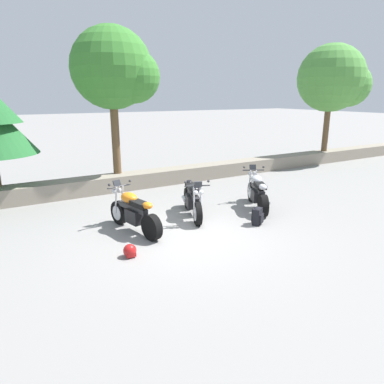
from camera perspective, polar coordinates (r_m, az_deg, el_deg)
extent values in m
plane|color=gray|center=(8.62, -0.66, -6.75)|extent=(120.00, 120.00, 0.00)
cube|color=gray|center=(12.74, -11.36, 1.64)|extent=(36.00, 0.80, 0.55)
cylinder|color=black|center=(9.34, -11.81, -3.29)|extent=(0.27, 0.64, 0.62)
cylinder|color=black|center=(8.20, -6.58, -5.74)|extent=(0.31, 0.64, 0.62)
cylinder|color=silver|center=(9.34, -11.81, -3.29)|extent=(0.24, 0.41, 0.38)
cube|color=black|center=(8.68, -9.21, -3.91)|extent=(0.42, 0.54, 0.34)
cube|color=#2D2D30|center=(8.70, -9.63, -2.50)|extent=(0.37, 1.10, 0.12)
ellipsoid|color=orange|center=(8.76, -10.24, -0.90)|extent=(0.44, 0.58, 0.26)
cube|color=black|center=(8.39, -8.45, -1.98)|extent=(0.37, 0.60, 0.12)
ellipsoid|color=orange|center=(8.14, -7.27, -2.19)|extent=(0.27, 0.32, 0.16)
cylinder|color=#2D2D30|center=(9.07, -11.80, 0.90)|extent=(0.65, 0.18, 0.04)
sphere|color=silver|center=(9.19, -12.57, 0.14)|extent=(0.13, 0.13, 0.13)
sphere|color=silver|center=(9.25, -11.83, 0.30)|extent=(0.13, 0.13, 0.13)
cube|color=#26282D|center=(9.14, -12.14, 1.38)|extent=(0.22, 0.14, 0.18)
cylinder|color=silver|center=(8.45, -6.67, -4.72)|extent=(0.19, 0.39, 0.11)
cylinder|color=silver|center=(9.15, -12.28, -1.33)|extent=(0.08, 0.17, 0.73)
cylinder|color=silver|center=(9.24, -11.32, -1.12)|extent=(0.08, 0.17, 0.73)
sphere|color=#2D2D30|center=(8.86, -13.36, 1.14)|extent=(0.07, 0.07, 0.07)
sphere|color=#2D2D30|center=(9.16, -10.10, 1.78)|extent=(0.07, 0.07, 0.07)
cylinder|color=black|center=(9.07, 0.93, -3.52)|extent=(0.34, 0.63, 0.62)
cylinder|color=black|center=(10.42, -0.59, -0.97)|extent=(0.38, 0.64, 0.62)
cylinder|color=silver|center=(9.07, 0.93, -3.52)|extent=(0.28, 0.42, 0.38)
cube|color=black|center=(9.76, 0.06, -1.51)|extent=(0.46, 0.56, 0.34)
cube|color=#2D2D30|center=(9.60, 0.17, -0.54)|extent=(0.51, 1.08, 0.12)
ellipsoid|color=black|center=(9.40, 0.34, 0.50)|extent=(0.50, 0.60, 0.26)
cube|color=black|center=(9.88, -0.17, 0.88)|extent=(0.44, 0.62, 0.12)
ellipsoid|color=black|center=(10.15, -0.47, 1.52)|extent=(0.30, 0.34, 0.16)
cylinder|color=#2D2D30|center=(8.93, 0.86, 1.02)|extent=(0.63, 0.26, 0.04)
sphere|color=silver|center=(8.85, 1.47, -0.07)|extent=(0.13, 0.13, 0.13)
sphere|color=silver|center=(8.83, 0.58, -0.11)|extent=(0.13, 0.13, 0.13)
cube|color=#26282D|center=(8.82, 0.98, 1.23)|extent=(0.22, 0.16, 0.18)
cylinder|color=silver|center=(10.15, -1.26, -1.12)|extent=(0.23, 0.39, 0.11)
cylinder|color=silver|center=(9.01, 1.46, -1.24)|extent=(0.10, 0.17, 0.73)
cylinder|color=silver|center=(8.98, 0.33, -1.30)|extent=(0.10, 0.17, 0.73)
sphere|color=#2D2D30|center=(9.01, 2.68, 1.78)|extent=(0.07, 0.07, 0.07)
sphere|color=#2D2D30|center=(8.90, -1.09, 1.62)|extent=(0.07, 0.07, 0.07)
cylinder|color=black|center=(11.23, 9.72, 0.04)|extent=(0.41, 0.62, 0.62)
cylinder|color=black|center=(9.89, 11.52, -2.19)|extent=(0.44, 0.63, 0.62)
cylinder|color=silver|center=(11.23, 9.72, 0.04)|extent=(0.32, 0.42, 0.38)
cube|color=black|center=(10.49, 10.65, -0.56)|extent=(0.50, 0.57, 0.34)
cube|color=#2D2D30|center=(10.53, 10.58, 0.64)|extent=(0.62, 1.04, 0.12)
ellipsoid|color=#BCBCC1|center=(10.62, 10.45, 1.99)|extent=(0.54, 0.62, 0.26)
cube|color=black|center=(10.18, 11.05, 1.03)|extent=(0.49, 0.62, 0.12)
ellipsoid|color=#BCBCC1|center=(9.89, 11.47, 0.82)|extent=(0.32, 0.35, 0.16)
cylinder|color=#2D2D30|center=(10.99, 9.98, 3.55)|extent=(0.60, 0.33, 0.04)
sphere|color=silver|center=(11.14, 9.43, 2.99)|extent=(0.13, 0.13, 0.13)
sphere|color=silver|center=(11.17, 10.14, 2.99)|extent=(0.13, 0.13, 0.13)
cube|color=#26282D|center=(11.07, 9.88, 3.96)|extent=(0.22, 0.18, 0.18)
cylinder|color=silver|center=(10.14, 12.08, -1.49)|extent=(0.27, 0.39, 0.11)
cylinder|color=silver|center=(11.09, 9.39, 1.77)|extent=(0.11, 0.17, 0.73)
cylinder|color=silver|center=(11.13, 10.30, 1.78)|extent=(0.11, 0.17, 0.73)
sphere|color=#2D2D30|center=(10.87, 8.50, 4.01)|extent=(0.07, 0.07, 0.07)
sphere|color=#2D2D30|center=(11.00, 11.57, 4.01)|extent=(0.07, 0.07, 0.07)
cube|color=black|center=(9.27, 10.59, -3.94)|extent=(0.35, 0.31, 0.44)
cube|color=black|center=(9.26, 11.26, -4.28)|extent=(0.23, 0.17, 0.24)
ellipsoid|color=black|center=(9.21, 10.66, -2.71)|extent=(0.33, 0.29, 0.08)
cube|color=black|center=(9.37, 10.15, -3.58)|extent=(0.06, 0.05, 0.37)
cube|color=black|center=(9.22, 9.82, -3.88)|extent=(0.06, 0.05, 0.37)
sphere|color=#B21919|center=(7.50, -10.10, -9.38)|extent=(0.28, 0.28, 0.28)
ellipsoid|color=black|center=(7.43, -9.89, -9.54)|extent=(0.23, 0.06, 0.12)
cube|color=#B21919|center=(7.47, -9.87, -10.09)|extent=(0.20, 0.08, 0.08)
cylinder|color=brown|center=(12.69, -12.35, 8.69)|extent=(0.28, 0.28, 2.57)
sphere|color=#387A2D|center=(12.64, -12.98, 19.10)|extent=(2.72, 2.72, 2.72)
sphere|color=#387A2D|center=(12.44, -9.49, 18.08)|extent=(1.77, 1.77, 1.77)
cylinder|color=brown|center=(18.74, 21.01, 9.75)|extent=(0.28, 0.28, 2.31)
sphere|color=#4C8E3D|center=(18.69, 21.73, 16.87)|extent=(3.15, 3.15, 3.15)
sphere|color=#4C8E3D|center=(18.95, 24.18, 15.63)|extent=(2.05, 2.05, 2.05)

